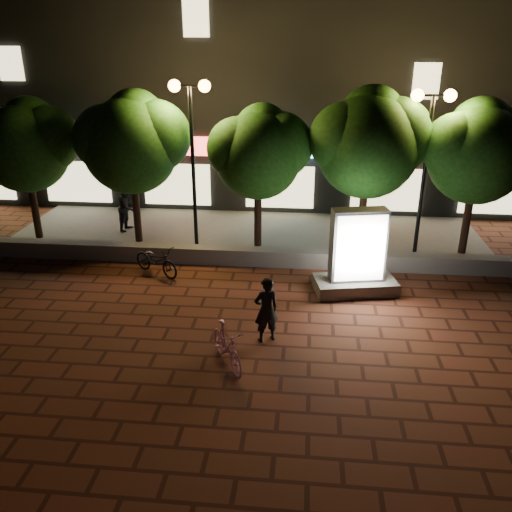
# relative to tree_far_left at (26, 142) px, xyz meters

# --- Properties ---
(ground) EXTENTS (80.00, 80.00, 0.00)m
(ground) POSITION_rel_tree_far_left_xyz_m (6.95, -5.46, -3.29)
(ground) COLOR #54261A
(ground) RESTS_ON ground
(retaining_wall) EXTENTS (16.00, 0.45, 0.50)m
(retaining_wall) POSITION_rel_tree_far_left_xyz_m (6.95, -1.46, -3.04)
(retaining_wall) COLOR slate
(retaining_wall) RESTS_ON ground
(sidewalk) EXTENTS (16.00, 5.00, 0.08)m
(sidewalk) POSITION_rel_tree_far_left_xyz_m (6.95, 1.04, -3.25)
(sidewalk) COLOR slate
(sidewalk) RESTS_ON ground
(building_block) EXTENTS (28.00, 8.12, 11.30)m
(building_block) POSITION_rel_tree_far_left_xyz_m (6.94, 7.53, 1.70)
(building_block) COLOR black
(building_block) RESTS_ON ground
(tree_far_left) EXTENTS (3.36, 2.80, 4.63)m
(tree_far_left) POSITION_rel_tree_far_left_xyz_m (0.00, 0.00, 0.00)
(tree_far_left) COLOR black
(tree_far_left) RESTS_ON sidewalk
(tree_left) EXTENTS (3.60, 3.00, 4.89)m
(tree_left) POSITION_rel_tree_far_left_xyz_m (3.50, 0.00, 0.15)
(tree_left) COLOR black
(tree_left) RESTS_ON sidewalk
(tree_mid) EXTENTS (3.24, 2.70, 4.50)m
(tree_mid) POSITION_rel_tree_far_left_xyz_m (7.50, -0.00, -0.08)
(tree_mid) COLOR black
(tree_mid) RESTS_ON sidewalk
(tree_right) EXTENTS (3.72, 3.10, 5.07)m
(tree_right) POSITION_rel_tree_far_left_xyz_m (10.80, 0.00, 0.27)
(tree_right) COLOR black
(tree_right) RESTS_ON sidewalk
(tree_far_right) EXTENTS (3.48, 2.90, 4.76)m
(tree_far_right) POSITION_rel_tree_far_left_xyz_m (14.00, 0.00, 0.08)
(tree_far_right) COLOR black
(tree_far_right) RESTS_ON sidewalk
(street_lamp_left) EXTENTS (1.26, 0.36, 5.18)m
(street_lamp_left) POSITION_rel_tree_far_left_xyz_m (5.45, -0.26, 0.74)
(street_lamp_left) COLOR black
(street_lamp_left) RESTS_ON sidewalk
(street_lamp_right) EXTENTS (1.26, 0.36, 4.98)m
(street_lamp_right) POSITION_rel_tree_far_left_xyz_m (12.45, -0.26, 0.60)
(street_lamp_right) COLOR black
(street_lamp_right) RESTS_ON sidewalk
(ad_kiosk) EXTENTS (2.32, 1.48, 2.33)m
(ad_kiosk) POSITION_rel_tree_far_left_xyz_m (10.38, -3.03, -2.35)
(ad_kiosk) COLOR slate
(ad_kiosk) RESTS_ON ground
(scooter_pink) EXTENTS (1.16, 1.56, 0.93)m
(scooter_pink) POSITION_rel_tree_far_left_xyz_m (7.46, -6.86, -2.83)
(scooter_pink) COLOR #C77BA4
(scooter_pink) RESTS_ON ground
(rider) EXTENTS (0.68, 0.59, 1.56)m
(rider) POSITION_rel_tree_far_left_xyz_m (8.19, -5.78, -2.51)
(rider) COLOR black
(rider) RESTS_ON ground
(scooter_parked) EXTENTS (1.73, 1.36, 0.88)m
(scooter_parked) POSITION_rel_tree_far_left_xyz_m (4.73, -2.46, -2.85)
(scooter_parked) COLOR black
(scooter_parked) RESTS_ON ground
(pedestrian) EXTENTS (0.75, 0.90, 1.65)m
(pedestrian) POSITION_rel_tree_far_left_xyz_m (2.75, 1.00, -2.39)
(pedestrian) COLOR black
(pedestrian) RESTS_ON sidewalk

